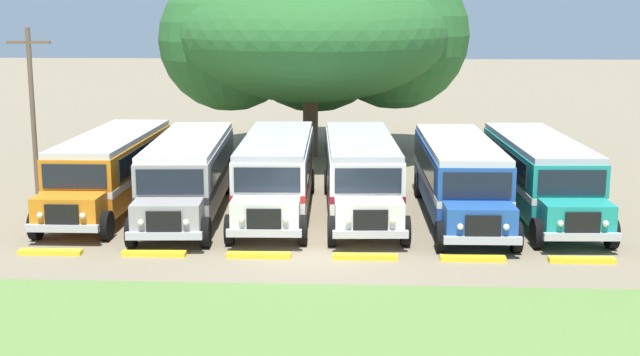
{
  "coord_description": "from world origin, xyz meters",
  "views": [
    {
      "loc": [
        1.61,
        -26.34,
        7.57
      ],
      "look_at": [
        0.0,
        4.06,
        1.6
      ],
      "focal_mm": 48.25,
      "sensor_mm": 36.0,
      "label": 1
    }
  ],
  "objects": [
    {
      "name": "ground_plane",
      "position": [
        0.0,
        0.0,
        0.0
      ],
      "size": [
        220.0,
        220.0,
        0.0
      ],
      "primitive_type": "plane",
      "color": "#84755B"
    },
    {
      "name": "foreground_grass_strip",
      "position": [
        0.0,
        -7.88,
        0.0
      ],
      "size": [
        80.0,
        9.16,
        0.01
      ],
      "primitive_type": "cube",
      "color": "olive",
      "rests_on": "ground_plane"
    },
    {
      "name": "parked_bus_slot_0",
      "position": [
        -8.2,
        5.92,
        1.58
      ],
      "size": [
        2.73,
        10.85,
        2.82
      ],
      "rotation": [
        0.0,
        0.0,
        -1.57
      ],
      "color": "orange",
      "rests_on": "ground_plane"
    },
    {
      "name": "parked_bus_slot_1",
      "position": [
        -5.02,
        5.15,
        1.58
      ],
      "size": [
        3.27,
        10.93,
        2.82
      ],
      "rotation": [
        0.0,
        0.0,
        -1.51
      ],
      "color": "#9E9993",
      "rests_on": "ground_plane"
    },
    {
      "name": "parked_bus_slot_2",
      "position": [
        -1.74,
        5.66,
        1.58
      ],
      "size": [
        2.97,
        10.88,
        2.82
      ],
      "rotation": [
        0.0,
        0.0,
        -1.54
      ],
      "color": "silver",
      "rests_on": "ground_plane"
    },
    {
      "name": "parked_bus_slot_3",
      "position": [
        1.46,
        5.68,
        1.58
      ],
      "size": [
        3.23,
        10.92,
        2.82
      ],
      "rotation": [
        0.0,
        0.0,
        -1.51
      ],
      "color": "silver",
      "rests_on": "ground_plane"
    },
    {
      "name": "parked_bus_slot_4",
      "position": [
        5.11,
        5.14,
        1.58
      ],
      "size": [
        2.91,
        10.87,
        2.82
      ],
      "rotation": [
        0.0,
        0.0,
        -1.55
      ],
      "color": "#23519E",
      "rests_on": "ground_plane"
    },
    {
      "name": "parked_bus_slot_5",
      "position": [
        8.17,
        5.74,
        1.58
      ],
      "size": [
        3.06,
        10.89,
        2.82
      ],
      "rotation": [
        0.0,
        0.0,
        -1.53
      ],
      "color": "teal",
      "rests_on": "ground_plane"
    },
    {
      "name": "curb_wheelstop_0",
      "position": [
        -8.26,
        -0.74,
        0.07
      ],
      "size": [
        2.0,
        0.36,
        0.15
      ],
      "primitive_type": "cube",
      "color": "yellow",
      "rests_on": "ground_plane"
    },
    {
      "name": "curb_wheelstop_1",
      "position": [
        -4.95,
        -0.74,
        0.07
      ],
      "size": [
        2.0,
        0.36,
        0.15
      ],
      "primitive_type": "cube",
      "color": "yellow",
      "rests_on": "ground_plane"
    },
    {
      "name": "curb_wheelstop_2",
      "position": [
        -1.65,
        -0.74,
        0.07
      ],
      "size": [
        2.0,
        0.36,
        0.15
      ],
      "primitive_type": "cube",
      "color": "yellow",
      "rests_on": "ground_plane"
    },
    {
      "name": "curb_wheelstop_3",
      "position": [
        1.65,
        -0.74,
        0.07
      ],
      "size": [
        2.0,
        0.36,
        0.15
      ],
      "primitive_type": "cube",
      "color": "yellow",
      "rests_on": "ground_plane"
    },
    {
      "name": "curb_wheelstop_4",
      "position": [
        4.95,
        -0.74,
        0.07
      ],
      "size": [
        2.0,
        0.36,
        0.15
      ],
      "primitive_type": "cube",
      "color": "yellow",
      "rests_on": "ground_plane"
    },
    {
      "name": "curb_wheelstop_5",
      "position": [
        8.26,
        -0.74,
        0.07
      ],
      "size": [
        2.0,
        0.36,
        0.15
      ],
      "primitive_type": "cube",
      "color": "yellow",
      "rests_on": "ground_plane"
    },
    {
      "name": "broad_shade_tree",
      "position": [
        -1.01,
        19.38,
        6.26
      ],
      "size": [
        15.88,
        16.36,
        10.88
      ],
      "color": "brown",
      "rests_on": "ground_plane"
    },
    {
      "name": "utility_pole",
      "position": [
        -12.06,
        8.15,
        3.68
      ],
      "size": [
        1.8,
        0.2,
        6.88
      ],
      "color": "brown",
      "rests_on": "ground_plane"
    }
  ]
}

